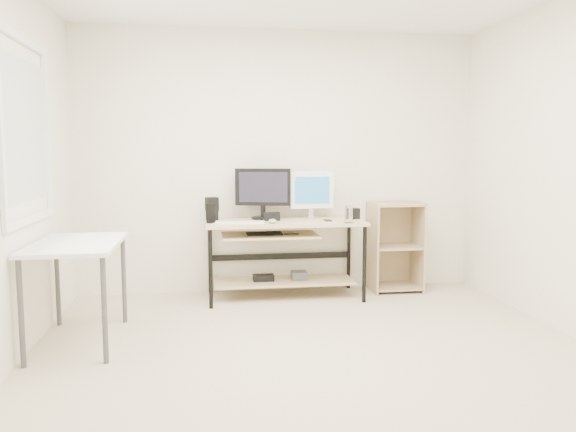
{
  "coord_description": "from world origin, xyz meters",
  "views": [
    {
      "loc": [
        -0.76,
        -3.6,
        1.4
      ],
      "look_at": [
        -0.02,
        1.3,
        0.83
      ],
      "focal_mm": 35.0,
      "sensor_mm": 36.0,
      "label": 1
    }
  ],
  "objects_px": {
    "side_table": "(77,253)",
    "black_monitor": "(263,190)",
    "desk": "(282,243)",
    "white_imac": "(312,191)",
    "shelf_unit": "(394,246)",
    "audio_controller": "(211,213)"
  },
  "relations": [
    {
      "from": "side_table",
      "to": "black_monitor",
      "type": "relative_size",
      "value": 1.87
    },
    {
      "from": "desk",
      "to": "white_imac",
      "type": "relative_size",
      "value": 3.23
    },
    {
      "from": "side_table",
      "to": "shelf_unit",
      "type": "bearing_deg",
      "value": 23.33
    },
    {
      "from": "white_imac",
      "to": "black_monitor",
      "type": "bearing_deg",
      "value": 174.86
    },
    {
      "from": "desk",
      "to": "black_monitor",
      "type": "xyz_separation_m",
      "value": [
        -0.16,
        0.15,
        0.49
      ]
    },
    {
      "from": "audio_controller",
      "to": "white_imac",
      "type": "bearing_deg",
      "value": 13.14
    },
    {
      "from": "shelf_unit",
      "to": "audio_controller",
      "type": "bearing_deg",
      "value": -173.49
    },
    {
      "from": "desk",
      "to": "audio_controller",
      "type": "relative_size",
      "value": 8.74
    },
    {
      "from": "shelf_unit",
      "to": "side_table",
      "type": "bearing_deg",
      "value": -156.67
    },
    {
      "from": "black_monitor",
      "to": "side_table",
      "type": "bearing_deg",
      "value": -126.72
    },
    {
      "from": "desk",
      "to": "side_table",
      "type": "bearing_deg",
      "value": -147.35
    },
    {
      "from": "desk",
      "to": "side_table",
      "type": "xyz_separation_m",
      "value": [
        -1.65,
        -1.06,
        0.13
      ]
    },
    {
      "from": "shelf_unit",
      "to": "white_imac",
      "type": "distance_m",
      "value": 1.03
    },
    {
      "from": "desk",
      "to": "black_monitor",
      "type": "distance_m",
      "value": 0.54
    },
    {
      "from": "audio_controller",
      "to": "side_table",
      "type": "bearing_deg",
      "value": -132.58
    },
    {
      "from": "desk",
      "to": "shelf_unit",
      "type": "height_order",
      "value": "shelf_unit"
    },
    {
      "from": "white_imac",
      "to": "shelf_unit",
      "type": "bearing_deg",
      "value": -4.67
    },
    {
      "from": "side_table",
      "to": "audio_controller",
      "type": "height_order",
      "value": "audio_controller"
    },
    {
      "from": "desk",
      "to": "black_monitor",
      "type": "height_order",
      "value": "black_monitor"
    },
    {
      "from": "side_table",
      "to": "shelf_unit",
      "type": "relative_size",
      "value": 1.11
    },
    {
      "from": "black_monitor",
      "to": "audio_controller",
      "type": "bearing_deg",
      "value": -144.25
    },
    {
      "from": "black_monitor",
      "to": "shelf_unit",
      "type": "bearing_deg",
      "value": 14.66
    }
  ]
}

